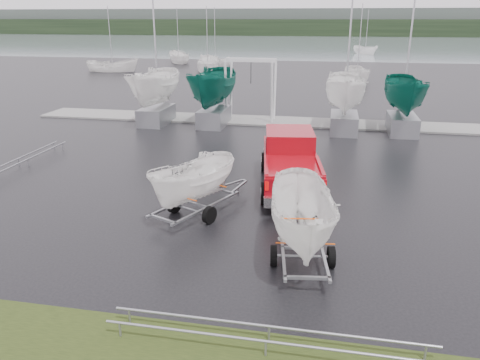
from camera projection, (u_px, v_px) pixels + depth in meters
The scene contains 21 objects.
ground_plane at pixel (203, 185), 19.41m from camera, with size 120.00×120.00×0.00m, color black.
lake at pixel (314, 47), 112.09m from camera, with size 300.00×300.00×0.00m, color gray.
dock at pixel (255, 120), 31.44m from camera, with size 30.00×3.00×0.12m, color gray.
treeline at pixel (323, 28), 175.97m from camera, with size 300.00×8.00×6.00m, color black.
far_hill at pixel (324, 22), 182.73m from camera, with size 300.00×6.00×10.00m, color #4C5651.
pickup_truck at pixel (290, 158), 19.28m from camera, with size 3.06×6.59×2.11m.
trailer_hitched at pixel (306, 168), 12.40m from camera, with size 2.03×3.73×5.22m.
trailer_parked at pixel (193, 147), 15.62m from camera, with size 2.54×3.77×4.57m.
boat_hoist at pixel (251, 81), 30.63m from camera, with size 3.30×2.18×4.12m.
keelboat_0 at pixel (153, 64), 29.46m from camera, with size 2.43×3.20×10.60m.
keelboat_1 at pixel (213, 62), 28.90m from camera, with size 2.52×3.20×7.80m.
keelboat_2 at pixel (348, 68), 27.30m from camera, with size 2.39×3.20×10.56m.
keelboat_3 at pixel (408, 71), 27.00m from camera, with size 2.31×3.20×10.47m.
mast_rack_0 at pixel (23, 159), 21.85m from camera, with size 0.56×6.50×0.06m.
mast_rack_2 at pixel (267, 334), 9.76m from camera, with size 7.00×0.56×0.06m.
moored_boat_0 at pixel (113, 72), 60.30m from camera, with size 2.99×2.93×11.35m.
moored_boat_1 at pixel (208, 71), 60.93m from camera, with size 3.24×3.30×11.70m.
moored_boat_2 at pixel (357, 82), 50.90m from camera, with size 2.74×2.80×11.42m.
moored_boat_4 at pixel (179, 63), 72.02m from camera, with size 3.63×3.66×11.52m.
moored_boat_5 at pixel (365, 54), 89.52m from camera, with size 3.56×3.59×11.42m.
moored_boat_6 at pixel (215, 66), 67.30m from camera, with size 3.19×3.17×11.02m.
Camera 1 is at (5.01, -17.62, 6.60)m, focal length 35.00 mm.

